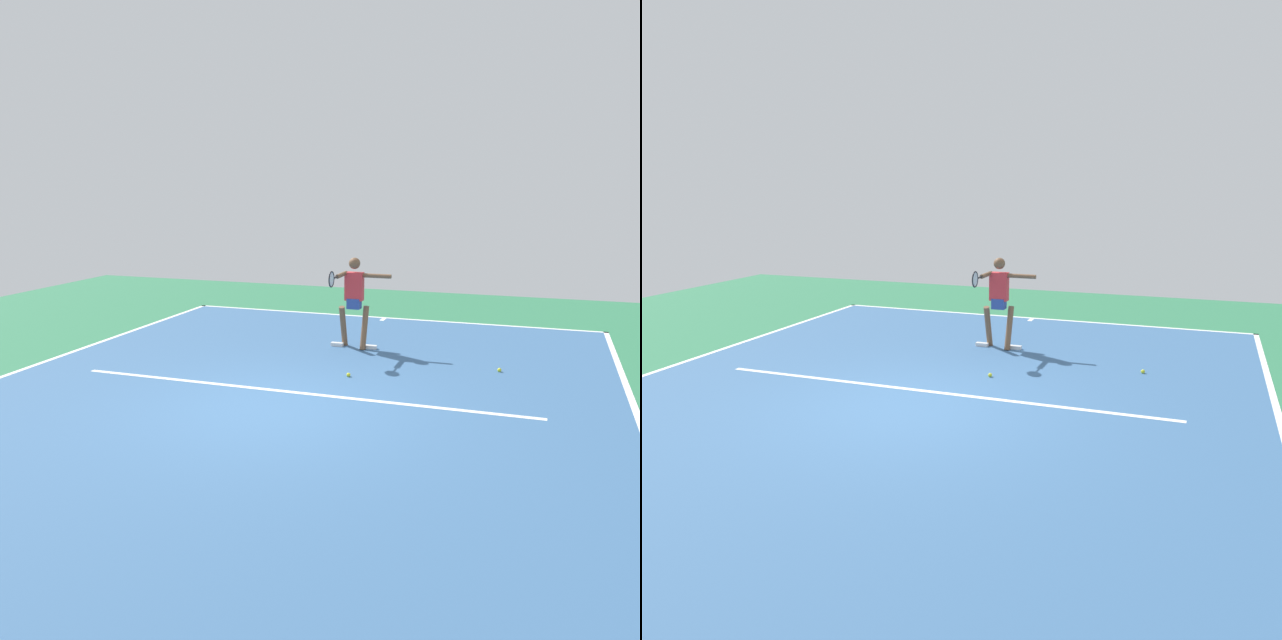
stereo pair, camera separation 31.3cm
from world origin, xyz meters
The scene contains 9 objects.
ground_plane centered at (0.00, 0.00, 0.00)m, with size 21.58×21.58×0.00m, color #2D754C.
court_surface centered at (0.00, 0.00, 0.00)m, with size 9.66×13.50×0.00m, color #38608E.
court_line_baseline_near centered at (0.00, -6.70, 0.00)m, with size 9.66×0.10×0.01m, color white.
court_line_sideline_right centered at (4.78, 0.00, 0.00)m, with size 0.10×13.50×0.01m, color white.
court_line_service centered at (0.00, -0.76, 0.00)m, with size 7.25×0.10×0.01m, color white.
court_line_centre_mark centered at (0.00, -6.50, 0.00)m, with size 0.10×0.30×0.01m, color white.
tennis_player centered at (-0.10, -3.69, 0.99)m, with size 1.15×1.21×1.74m.
tennis_ball_far_corner centered at (-2.86, -2.90, 0.03)m, with size 0.07×0.07×0.07m, color yellow.
tennis_ball_near_service_line centered at (-0.55, -1.81, 0.03)m, with size 0.07×0.07×0.07m, color yellow.
Camera 1 is at (-3.45, 8.07, 3.08)m, focal length 36.94 mm.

